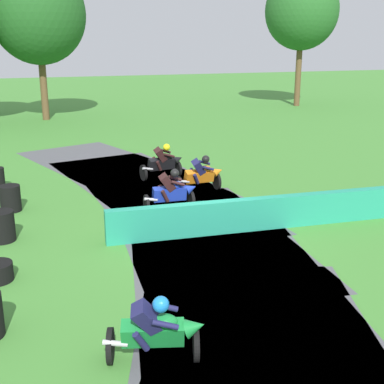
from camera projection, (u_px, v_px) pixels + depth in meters
ground_plane at (204, 234)px, 13.99m from camera, size 120.00×120.00×0.00m
track_asphalt at (174, 237)px, 13.78m from camera, size 8.44×27.37×0.01m
safety_barrier at (376, 203)px, 15.20m from camera, size 15.80×1.10×0.90m
motorcycle_lead_green at (157, 330)px, 8.27m from camera, size 1.69×1.13×1.42m
motorcycle_chase_blue at (172, 191)px, 15.59m from camera, size 1.69×0.74×1.43m
motorcycle_trailing_orange at (202, 174)px, 17.66m from camera, size 1.68×0.91×1.42m
motorcycle_fourth_black at (164, 162)px, 19.32m from camera, size 1.69×0.94×1.43m
tire_stack_far at (1, 226)px, 13.45m from camera, size 0.69×0.69×0.80m
tire_stack_extra_a at (10, 198)px, 15.78m from camera, size 0.63×0.63×0.80m
tree_far_right at (38, 14)px, 31.63m from camera, size 5.78×5.78×9.48m
tree_behind_barrier at (302, 11)px, 38.23m from camera, size 5.40×5.40×9.79m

